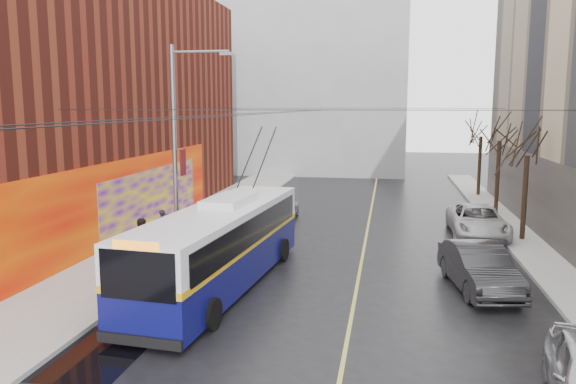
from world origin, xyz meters
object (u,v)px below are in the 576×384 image
object	(u,v)px
pedestrian_a	(164,227)
parked_car_b	(479,268)
tree_far	(482,126)
parked_car_c	(477,221)
tree_mid	(500,128)
pedestrian_c	(189,226)
following_car	(282,207)
pedestrian_b	(143,240)
streetlight_pole	(178,147)
trolleybus	(221,245)
tree_near	(528,139)

from	to	relation	value
pedestrian_a	parked_car_b	bearing A→B (deg)	-113.73
tree_far	parked_car_b	size ratio (longest dim) A/B	1.31
parked_car_b	parked_car_c	bearing A→B (deg)	72.37
tree_far	pedestrian_a	distance (m)	24.95
tree_mid	pedestrian_c	world-z (taller)	tree_mid
following_car	tree_far	bearing A→B (deg)	37.31
pedestrian_b	parked_car_b	bearing A→B (deg)	-76.17
streetlight_pole	pedestrian_c	distance (m)	4.34
parked_car_b	pedestrian_a	bearing A→B (deg)	154.16
streetlight_pole	pedestrian_b	xyz separation A→B (m)	(-1.15, -1.23, -3.76)
tree_far	trolleybus	world-z (taller)	tree_far
following_car	tree_near	bearing A→B (deg)	-18.12
tree_far	pedestrian_a	world-z (taller)	tree_far
streetlight_pole	following_car	xyz separation A→B (m)	(2.61, 9.42, -4.13)
tree_near	parked_car_b	size ratio (longest dim) A/B	1.28
trolleybus	parked_car_b	bearing A→B (deg)	12.60
parked_car_c	pedestrian_a	distance (m)	15.49
pedestrian_a	pedestrian_b	bearing A→B (deg)	-179.70
tree_near	tree_far	xyz separation A→B (m)	(0.00, 14.00, 0.17)
tree_near	parked_car_c	distance (m)	4.70
following_car	pedestrian_a	distance (m)	8.56
streetlight_pole	trolleybus	size ratio (longest dim) A/B	0.75
following_car	tree_mid	bearing A→B (deg)	13.08
tree_near	tree_far	distance (m)	14.00
tree_mid	pedestrian_a	xyz separation A→B (m)	(-16.73, -11.03, -4.30)
tree_far	parked_car_c	xyz separation A→B (m)	(-2.00, -13.26, -4.35)
trolleybus	pedestrian_a	size ratio (longest dim) A/B	7.45
tree_near	tree_mid	size ratio (longest dim) A/B	0.96
trolleybus	pedestrian_c	xyz separation A→B (m)	(-3.12, 5.17, -0.54)
tree_far	following_car	distance (m)	16.99
pedestrian_b	pedestrian_c	distance (m)	3.34
tree_far	parked_car_c	size ratio (longest dim) A/B	1.15
trolleybus	tree_mid	bearing A→B (deg)	57.56
parked_car_b	pedestrian_b	world-z (taller)	pedestrian_b
tree_mid	parked_car_b	size ratio (longest dim) A/B	1.34
streetlight_pole	following_car	distance (m)	10.61
tree_mid	pedestrian_b	distance (m)	22.03
pedestrian_a	pedestrian_c	world-z (taller)	pedestrian_c
streetlight_pole	following_car	bearing A→B (deg)	74.53
tree_mid	pedestrian_a	distance (m)	20.50
tree_far	trolleybus	distance (m)	26.51
following_car	parked_car_b	bearing A→B (deg)	-53.45
tree_near	tree_far	bearing A→B (deg)	90.00
parked_car_b	parked_car_c	world-z (taller)	parked_car_b
streetlight_pole	tree_mid	xyz separation A→B (m)	(15.14, 13.00, 0.41)
parked_car_b	following_car	size ratio (longest dim) A/B	1.18
tree_near	pedestrian_a	size ratio (longest dim) A/B	3.97
pedestrian_a	pedestrian_c	distance (m)	1.24
tree_far	pedestrian_c	xyz separation A→B (m)	(-15.50, -17.99, -4.12)
tree_mid	parked_car_b	xyz separation A→B (m)	(-3.20, -14.94, -4.43)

